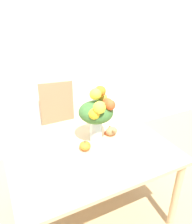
# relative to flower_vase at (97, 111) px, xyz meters

# --- Properties ---
(ground_plane) EXTENTS (12.00, 12.00, 0.00)m
(ground_plane) POSITION_rel_flower_vase_xyz_m (-0.10, -0.05, -1.02)
(ground_plane) COLOR tan
(wall_back) EXTENTS (8.00, 0.06, 2.70)m
(wall_back) POSITION_rel_flower_vase_xyz_m (-0.10, 1.18, 0.33)
(wall_back) COLOR white
(wall_back) RESTS_ON ground_plane
(dining_table) EXTENTS (1.29, 1.03, 0.74)m
(dining_table) POSITION_rel_flower_vase_xyz_m (-0.10, -0.05, -0.37)
(dining_table) COLOR #D1B284
(dining_table) RESTS_ON ground_plane
(flower_vase) EXTENTS (0.30, 0.33, 0.47)m
(flower_vase) POSITION_rel_flower_vase_xyz_m (0.00, 0.00, 0.00)
(flower_vase) COLOR silver
(flower_vase) RESTS_ON dining_table
(pumpkin) EXTENTS (0.09, 0.09, 0.08)m
(pumpkin) POSITION_rel_flower_vase_xyz_m (-0.15, -0.07, -0.24)
(pumpkin) COLOR orange
(pumpkin) RESTS_ON dining_table
(turkey_figurine) EXTENTS (0.11, 0.14, 0.09)m
(turkey_figurine) POSITION_rel_flower_vase_xyz_m (0.15, 0.04, -0.24)
(turkey_figurine) COLOR #A87A4C
(turkey_figurine) RESTS_ON dining_table
(dining_chair_near_window) EXTENTS (0.47, 0.47, 0.99)m
(dining_chair_near_window) POSITION_rel_flower_vase_xyz_m (-0.08, 0.84, -0.52)
(dining_chair_near_window) COLOR #9E7A56
(dining_chair_near_window) RESTS_ON ground_plane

